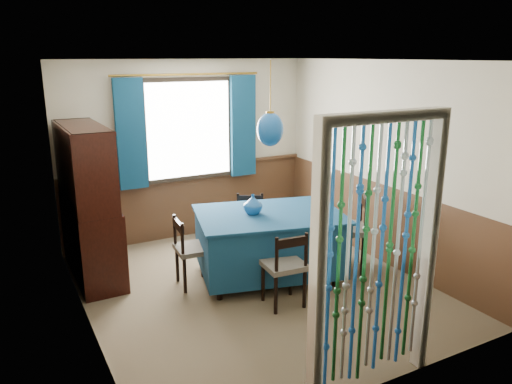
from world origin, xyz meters
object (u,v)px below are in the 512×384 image
chair_left (191,249)px  vase_sideboard (89,190)px  dining_table (269,241)px  chair_far (250,224)px  sideboard (90,226)px  vase_table (253,205)px  pendant_lamp (270,129)px  bowl_shelf (94,177)px  chair_right (348,229)px  chair_near (285,266)px

chair_left → vase_sideboard: 1.47m
dining_table → chair_far: (0.13, 0.73, -0.03)m
sideboard → vase_sideboard: bearing=75.4°
chair_left → vase_table: (0.70, -0.16, 0.47)m
dining_table → sideboard: (-1.82, 1.04, 0.16)m
chair_far → chair_left: (-1.01, -0.49, 0.01)m
sideboard → vase_table: sideboard is taller
pendant_lamp → bowl_shelf: size_ratio=4.48×
chair_left → vase_table: vase_table is taller
chair_left → chair_right: (1.85, -0.48, 0.08)m
chair_far → vase_table: size_ratio=3.82×
chair_left → chair_near: bearing=41.7°
chair_right → vase_sideboard: size_ratio=4.89×
pendant_lamp → vase_sideboard: (-1.76, 1.28, -0.77)m
chair_near → vase_table: vase_table is taller
chair_far → pendant_lamp: (-0.13, -0.73, 1.34)m
sideboard → vase_sideboard: sideboard is taller
dining_table → vase_table: size_ratio=8.96×
pendant_lamp → chair_near: bearing=-106.4°
dining_table → bowl_shelf: size_ratio=9.17×
chair_far → chair_left: bearing=52.0°
chair_near → chair_right: 1.25m
pendant_lamp → chair_left: bearing=164.9°
vase_sideboard → chair_right: bearing=-29.0°
chair_right → vase_sideboard: 3.16m
sideboard → pendant_lamp: bearing=-30.2°
vase_table → bowl_shelf: bearing=154.8°
chair_left → vase_sideboard: (-0.88, 1.04, 0.56)m
dining_table → chair_right: bearing=0.5°
chair_near → pendant_lamp: 1.50m
dining_table → bowl_shelf: (-1.76, 0.82, 0.80)m
chair_left → vase_sideboard: vase_sideboard is taller
vase_table → vase_sideboard: vase_sideboard is taller
vase_table → dining_table: bearing=-22.2°
dining_table → sideboard: 2.10m
chair_right → vase_table: (-1.15, 0.31, 0.39)m
vase_table → chair_left: bearing=166.8°
bowl_shelf → vase_sideboard: bowl_shelf is taller
bowl_shelf → vase_table: bearing=-25.2°
chair_near → sideboard: (-1.62, 1.71, 0.18)m
chair_far → vase_table: vase_table is taller
vase_sideboard → pendant_lamp: bearing=-36.0°
chair_near → chair_right: bearing=25.2°
chair_far → vase_sideboard: (-1.89, 0.55, 0.57)m
pendant_lamp → vase_sideboard: bearing=144.0°
chair_right → pendant_lamp: bearing=107.2°
chair_near → chair_far: bearing=81.4°
vase_table → vase_sideboard: size_ratio=1.06×
dining_table → sideboard: size_ratio=1.04×
bowl_shelf → chair_far: bearing=-2.7°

